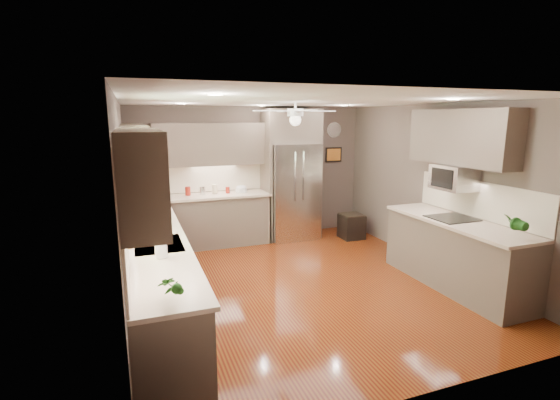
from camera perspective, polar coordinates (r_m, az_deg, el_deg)
floor at (r=5.83m, az=3.14°, el=-11.63°), size 5.00×5.00×0.00m
ceiling at (r=5.37m, az=3.44°, el=13.73°), size 5.00×5.00×0.00m
wall_back at (r=7.79m, az=-4.09°, el=3.80°), size 4.50×0.00×4.50m
wall_front at (r=3.40m, az=20.50°, el=-7.06°), size 4.50×0.00×4.50m
wall_left at (r=5.02m, az=-20.96°, el=-1.21°), size 0.00×5.00×5.00m
wall_right at (r=6.68m, az=21.29°, el=1.76°), size 0.00×5.00×5.00m
canister_a at (r=7.33m, az=-12.84°, el=1.24°), size 0.12×0.12×0.15m
canister_b at (r=7.37m, az=-10.84°, el=1.29°), size 0.13×0.13×0.15m
canister_c at (r=7.41m, az=-9.17°, el=1.57°), size 0.11×0.11×0.16m
canister_d at (r=7.43m, az=-7.38°, el=1.41°), size 0.09×0.09×0.11m
soap_bottle at (r=5.04m, az=-18.69°, el=-3.62°), size 0.09×0.09×0.17m
potted_plant_left at (r=3.15m, az=-15.22°, el=-11.60°), size 0.17×0.14×0.27m
potted_plant_right at (r=5.35m, az=30.17°, el=-2.80°), size 0.20×0.17×0.34m
bowl at (r=7.45m, az=-5.43°, el=1.22°), size 0.23×0.23×0.05m
left_run at (r=5.38m, az=-17.19°, el=-8.64°), size 0.65×4.70×1.45m
back_run at (r=7.48m, az=-8.71°, el=-2.60°), size 1.85×0.65×1.45m
uppers at (r=5.81m, az=-6.25°, el=7.31°), size 4.50×4.70×0.95m
window at (r=4.48m, az=-20.88°, el=1.23°), size 0.05×1.12×0.92m
sink at (r=4.63m, az=-16.73°, el=-6.37°), size 0.50×0.70×0.32m
refrigerator at (r=7.71m, az=1.65°, el=3.27°), size 1.06×0.75×2.45m
right_run at (r=6.07m, az=23.47°, el=-6.78°), size 0.70×2.20×1.45m
microwave at (r=6.10m, az=23.26°, el=2.93°), size 0.43×0.55×0.34m
ceiling_fan at (r=5.64m, az=2.17°, el=11.92°), size 1.18×1.18×0.32m
recessed_lights at (r=5.72m, az=1.41°, el=13.54°), size 2.84×3.14×0.01m
wall_clock at (r=8.37m, az=7.62°, el=9.76°), size 0.30×0.03×0.30m
framed_print at (r=8.39m, az=7.55°, el=6.34°), size 0.36×0.03×0.30m
stool at (r=7.95m, az=10.02°, el=-3.63°), size 0.43×0.43×0.48m
paper_towel at (r=4.15m, az=-16.43°, el=-5.93°), size 0.12×0.12×0.30m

